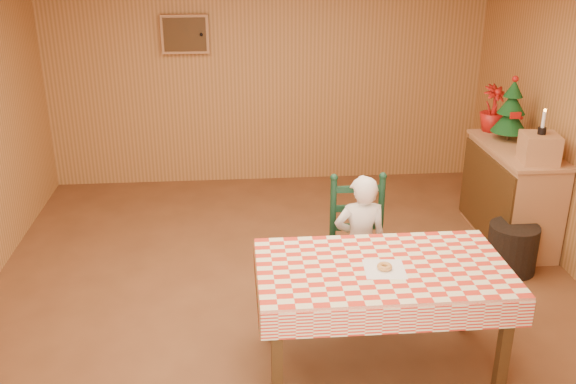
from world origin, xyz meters
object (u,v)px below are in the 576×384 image
(dining_table, at_px, (382,277))
(christmas_tree, at_px, (511,111))
(storage_bin, at_px, (512,248))
(ladder_chair, at_px, (358,247))
(seated_child, at_px, (360,244))
(crate, at_px, (539,148))
(shelf_unit, at_px, (511,194))

(dining_table, relative_size, christmas_tree, 2.67)
(dining_table, xyz_separation_m, storage_bin, (1.46, 1.21, -0.47))
(dining_table, height_order, christmas_tree, christmas_tree)
(ladder_chair, height_order, seated_child, seated_child)
(christmas_tree, xyz_separation_m, storage_bin, (-0.23, -0.89, -1.00))
(seated_child, bearing_deg, crate, -156.94)
(dining_table, height_order, ladder_chair, ladder_chair)
(seated_child, relative_size, christmas_tree, 1.81)
(ladder_chair, relative_size, shelf_unit, 0.87)
(dining_table, height_order, seated_child, seated_child)
(dining_table, distance_m, crate, 2.26)
(dining_table, xyz_separation_m, crate, (1.69, 1.45, 0.37))
(crate, distance_m, storage_bin, 0.90)
(ladder_chair, bearing_deg, shelf_unit, 32.30)
(seated_child, xyz_separation_m, christmas_tree, (1.69, 1.37, 0.65))
(dining_table, distance_m, ladder_chair, 0.81)
(ladder_chair, bearing_deg, dining_table, -90.00)
(dining_table, xyz_separation_m, christmas_tree, (1.69, 2.10, 0.52))
(crate, xyz_separation_m, christmas_tree, (-0.00, 0.65, 0.16))
(ladder_chair, relative_size, crate, 3.60)
(shelf_unit, distance_m, christmas_tree, 0.79)
(shelf_unit, bearing_deg, storage_bin, -109.11)
(shelf_unit, distance_m, storage_bin, 0.72)
(ladder_chair, relative_size, christmas_tree, 1.74)
(seated_child, xyz_separation_m, crate, (1.69, 0.72, 0.49))
(dining_table, xyz_separation_m, shelf_unit, (1.68, 1.85, -0.22))
(crate, height_order, storage_bin, crate)
(ladder_chair, distance_m, seated_child, 0.08)
(christmas_tree, bearing_deg, crate, -90.00)
(shelf_unit, relative_size, christmas_tree, 2.00)
(dining_table, relative_size, ladder_chair, 1.53)
(ladder_chair, height_order, shelf_unit, ladder_chair)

